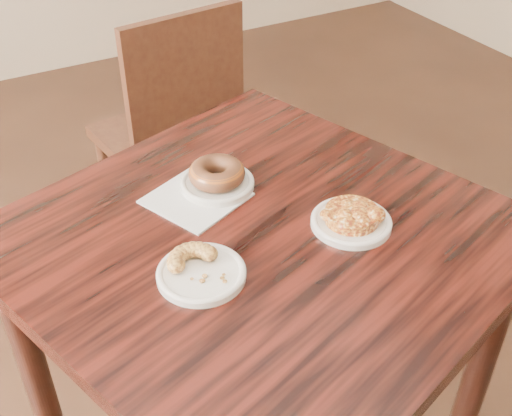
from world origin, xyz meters
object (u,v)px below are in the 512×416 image
chair_far (164,137)px  glazed_donut (217,173)px  cruller_fragment (201,265)px  cafe_table (260,365)px  apple_fritter (352,213)px

chair_far → glazed_donut: bearing=70.5°
chair_far → cruller_fragment: chair_far is taller
glazed_donut → cafe_table: bearing=-87.7°
chair_far → apple_fritter: 1.02m
chair_far → apple_fritter: size_ratio=6.33×
cruller_fragment → chair_far: bearing=72.6°
cafe_table → apple_fritter: 0.44m
glazed_donut → apple_fritter: size_ratio=0.80×
glazed_donut → apple_fritter: glazed_donut is taller
cafe_table → cruller_fragment: size_ratio=8.10×
cafe_table → cruller_fragment: cruller_fragment is taller
glazed_donut → cruller_fragment: 0.26m
cruller_fragment → cafe_table: bearing=20.9°
chair_far → glazed_donut: (-0.16, -0.73, 0.34)m
cafe_table → apple_fritter: apple_fritter is taller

